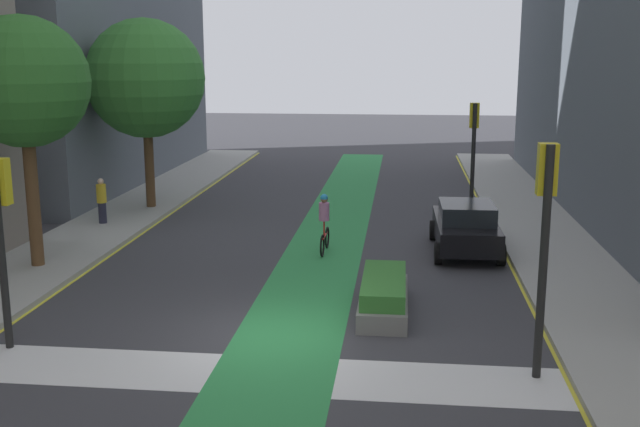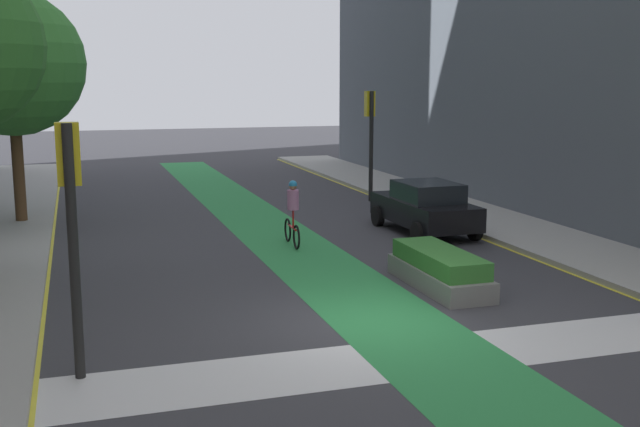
{
  "view_description": "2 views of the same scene",
  "coord_description": "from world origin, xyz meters",
  "px_view_note": "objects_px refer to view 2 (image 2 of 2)",
  "views": [
    {
      "loc": [
        2.79,
        -15.3,
        6.05
      ],
      "look_at": [
        0.65,
        4.08,
        1.88
      ],
      "focal_mm": 42.42,
      "sensor_mm": 36.0,
      "label": 1
    },
    {
      "loc": [
        -5.2,
        -13.24,
        4.6
      ],
      "look_at": [
        -0.12,
        2.72,
        1.67
      ],
      "focal_mm": 43.28,
      "sensor_mm": 36.0,
      "label": 2
    }
  ],
  "objects_px": {
    "traffic_signal_far_right": "(370,124)",
    "median_planter": "(439,270)",
    "traffic_signal_near_left": "(71,200)",
    "street_tree_far": "(11,64)",
    "cyclist_in_lane": "(293,212)",
    "car_black_right_far": "(425,207)"
  },
  "relations": [
    {
      "from": "traffic_signal_far_right",
      "to": "median_planter",
      "type": "bearing_deg",
      "value": -104.13
    },
    {
      "from": "traffic_signal_near_left",
      "to": "street_tree_far",
      "type": "bearing_deg",
      "value": 96.77
    },
    {
      "from": "traffic_signal_far_right",
      "to": "median_planter",
      "type": "height_order",
      "value": "traffic_signal_far_right"
    },
    {
      "from": "traffic_signal_near_left",
      "to": "cyclist_in_lane",
      "type": "relative_size",
      "value": 2.13
    },
    {
      "from": "car_black_right_far",
      "to": "cyclist_in_lane",
      "type": "height_order",
      "value": "cyclist_in_lane"
    },
    {
      "from": "traffic_signal_near_left",
      "to": "car_black_right_far",
      "type": "relative_size",
      "value": 0.94
    },
    {
      "from": "cyclist_in_lane",
      "to": "car_black_right_far",
      "type": "bearing_deg",
      "value": 7.55
    },
    {
      "from": "traffic_signal_near_left",
      "to": "car_black_right_far",
      "type": "xyz_separation_m",
      "value": [
        10.07,
        8.72,
        -1.98
      ]
    },
    {
      "from": "street_tree_far",
      "to": "median_planter",
      "type": "relative_size",
      "value": 2.18
    },
    {
      "from": "car_black_right_far",
      "to": "street_tree_far",
      "type": "height_order",
      "value": "street_tree_far"
    },
    {
      "from": "traffic_signal_far_right",
      "to": "median_planter",
      "type": "relative_size",
      "value": 1.26
    },
    {
      "from": "traffic_signal_far_right",
      "to": "cyclist_in_lane",
      "type": "distance_m",
      "value": 8.82
    },
    {
      "from": "street_tree_far",
      "to": "median_planter",
      "type": "xyz_separation_m",
      "value": [
        9.36,
        -10.85,
        -4.66
      ]
    },
    {
      "from": "traffic_signal_far_right",
      "to": "car_black_right_far",
      "type": "height_order",
      "value": "traffic_signal_far_right"
    },
    {
      "from": "traffic_signal_far_right",
      "to": "traffic_signal_near_left",
      "type": "bearing_deg",
      "value": -125.45
    },
    {
      "from": "car_black_right_far",
      "to": "street_tree_far",
      "type": "xyz_separation_m",
      "value": [
        -11.71,
        5.12,
        4.26
      ]
    },
    {
      "from": "traffic_signal_near_left",
      "to": "street_tree_far",
      "type": "xyz_separation_m",
      "value": [
        -1.64,
        13.84,
        2.28
      ]
    },
    {
      "from": "traffic_signal_far_right",
      "to": "car_black_right_far",
      "type": "relative_size",
      "value": 0.98
    },
    {
      "from": "car_black_right_far",
      "to": "median_planter",
      "type": "bearing_deg",
      "value": -112.27
    },
    {
      "from": "traffic_signal_far_right",
      "to": "cyclist_in_lane",
      "type": "relative_size",
      "value": 2.24
    },
    {
      "from": "street_tree_far",
      "to": "median_planter",
      "type": "distance_m",
      "value": 15.07
    },
    {
      "from": "cyclist_in_lane",
      "to": "street_tree_far",
      "type": "height_order",
      "value": "street_tree_far"
    }
  ]
}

